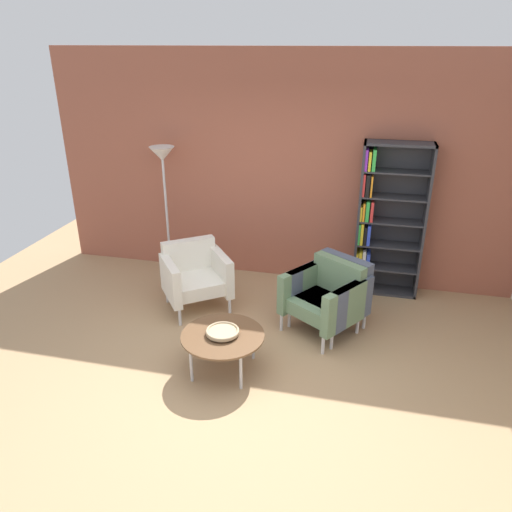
% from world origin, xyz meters
% --- Properties ---
extents(ground_plane, '(8.32, 8.32, 0.00)m').
position_xyz_m(ground_plane, '(0.00, 0.00, 0.00)').
color(ground_plane, tan).
extents(brick_back_panel, '(6.40, 0.12, 2.90)m').
position_xyz_m(brick_back_panel, '(0.00, 2.46, 1.45)').
color(brick_back_panel, '#9E5642').
rests_on(brick_back_panel, ground_plane).
extents(bookshelf_tall, '(0.80, 0.30, 1.90)m').
position_xyz_m(bookshelf_tall, '(1.16, 2.25, 0.94)').
color(bookshelf_tall, '#333338').
rests_on(bookshelf_tall, ground_plane).
extents(coffee_table_low, '(0.80, 0.80, 0.40)m').
position_xyz_m(coffee_table_low, '(-0.28, 0.18, 0.37)').
color(coffee_table_low, brown).
rests_on(coffee_table_low, ground_plane).
extents(decorative_bowl, '(0.32, 0.32, 0.05)m').
position_xyz_m(decorative_bowl, '(-0.28, 0.18, 0.43)').
color(decorative_bowl, tan).
rests_on(decorative_bowl, coffee_table_low).
extents(armchair_corner_red, '(0.94, 0.93, 0.78)m').
position_xyz_m(armchair_corner_red, '(0.59, 1.13, 0.41)').
color(armchair_corner_red, slate).
rests_on(armchair_corner_red, ground_plane).
extents(armchair_spare_guest, '(0.95, 0.94, 0.78)m').
position_xyz_m(armchair_spare_guest, '(-0.97, 1.31, 0.41)').
color(armchair_spare_guest, white).
rests_on(armchair_spare_guest, ground_plane).
extents(armchair_near_window, '(0.94, 0.92, 0.78)m').
position_xyz_m(armchair_near_window, '(0.65, 1.24, 0.41)').
color(armchair_near_window, '#4C566B').
rests_on(armchair_near_window, ground_plane).
extents(floor_lamp_torchiere, '(0.32, 0.32, 1.74)m').
position_xyz_m(floor_lamp_torchiere, '(-1.63, 2.12, 1.45)').
color(floor_lamp_torchiere, silver).
rests_on(floor_lamp_torchiere, ground_plane).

